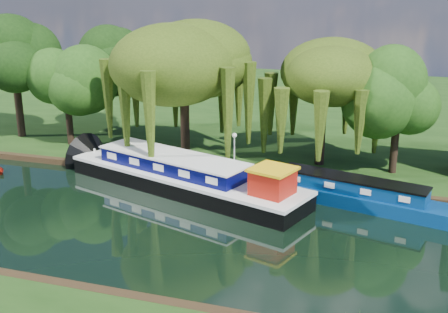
% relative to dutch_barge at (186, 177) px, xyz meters
% --- Properties ---
extents(ground, '(120.00, 120.00, 0.00)m').
position_rel_dutch_barge_xyz_m(ground, '(1.50, -5.77, -0.94)').
color(ground, black).
extents(far_bank, '(120.00, 52.00, 0.45)m').
position_rel_dutch_barge_xyz_m(far_bank, '(1.50, 28.23, -0.72)').
color(far_bank, '#16330D').
rests_on(far_bank, ground).
extents(dutch_barge, '(18.39, 9.54, 3.80)m').
position_rel_dutch_barge_xyz_m(dutch_barge, '(0.00, 0.00, 0.00)').
color(dutch_barge, black).
rests_on(dutch_barge, ground).
extents(narrowboat, '(13.47, 5.32, 1.94)m').
position_rel_dutch_barge_xyz_m(narrowboat, '(10.93, 0.81, -0.25)').
color(narrowboat, navy).
rests_on(narrowboat, ground).
extents(willow_left, '(8.37, 8.37, 10.04)m').
position_rel_dutch_barge_xyz_m(willow_left, '(-2.22, 5.60, 6.80)').
color(willow_left, black).
rests_on(willow_left, far_bank).
extents(willow_right, '(6.92, 6.92, 8.43)m').
position_rel_dutch_barge_xyz_m(willow_right, '(7.96, 7.22, 5.65)').
color(willow_right, black).
rests_on(willow_right, far_bank).
extents(tree_far_left, '(4.96, 4.96, 7.99)m').
position_rel_dutch_barge_xyz_m(tree_far_left, '(-12.97, 6.39, 4.98)').
color(tree_far_left, black).
rests_on(tree_far_left, far_bank).
extents(tree_far_back, '(5.68, 5.68, 9.55)m').
position_rel_dutch_barge_xyz_m(tree_far_back, '(-18.59, 7.32, 6.16)').
color(tree_far_back, black).
rests_on(tree_far_back, far_bank).
extents(tree_far_mid, '(5.34, 5.34, 8.74)m').
position_rel_dutch_barge_xyz_m(tree_far_mid, '(-10.37, 11.58, 5.53)').
color(tree_far_mid, black).
rests_on(tree_far_mid, far_bank).
extents(tree_far_right, '(4.76, 4.76, 7.79)m').
position_rel_dutch_barge_xyz_m(tree_far_right, '(13.27, 6.85, 4.87)').
color(tree_far_right, black).
rests_on(tree_far_right, far_bank).
extents(lamppost, '(0.36, 0.36, 2.56)m').
position_rel_dutch_barge_xyz_m(lamppost, '(2.00, 4.73, 1.48)').
color(lamppost, silver).
rests_on(lamppost, far_bank).
extents(mooring_posts, '(19.16, 0.16, 1.00)m').
position_rel_dutch_barge_xyz_m(mooring_posts, '(1.00, 2.63, 0.01)').
color(mooring_posts, silver).
rests_on(mooring_posts, far_bank).
extents(reeds_near, '(33.70, 1.50, 1.10)m').
position_rel_dutch_barge_xyz_m(reeds_near, '(8.38, -13.34, -0.39)').
color(reeds_near, '#194512').
rests_on(reeds_near, ground).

